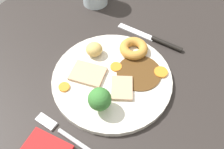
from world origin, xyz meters
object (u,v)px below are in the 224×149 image
object	(u,v)px
meat_slice_main	(122,88)
meat_slice_under	(88,74)
fork	(64,134)
knife	(155,39)
dinner_plate	(112,79)
yorkshire_pudding	(134,48)
carrot_coin_back	(116,67)
broccoli_floret	(100,99)
roast_potato_left	(94,49)
carrot_coin_front	(64,87)
carrot_coin_side	(161,72)

from	to	relation	value
meat_slice_main	meat_slice_under	xyz separation A→B (cm)	(-0.18, 8.66, 0.00)
meat_slice_under	fork	xyz separation A→B (cm)	(-14.19, -3.04, -1.41)
fork	knife	distance (cm)	33.55
dinner_plate	knife	distance (cm)	17.22
yorkshire_pudding	carrot_coin_back	bearing A→B (deg)	167.35
carrot_coin_back	broccoli_floret	size ratio (longest dim) A/B	0.45
meat_slice_main	carrot_coin_back	xyz separation A→B (cm)	(4.81, 3.95, -0.19)
yorkshire_pudding	fork	distance (cm)	25.95
yorkshire_pudding	roast_potato_left	bearing A→B (deg)	123.00
dinner_plate	carrot_coin_front	size ratio (longest dim) A/B	11.10
yorkshire_pudding	fork	bearing A→B (deg)	173.07
roast_potato_left	carrot_coin_side	world-z (taller)	roast_potato_left
dinner_plate	meat_slice_under	xyz separation A→B (cm)	(-2.03, 5.21, 1.10)
meat_slice_under	broccoli_floret	world-z (taller)	broccoli_floret
meat_slice_main	carrot_coin_side	size ratio (longest dim) A/B	1.94
yorkshire_pudding	meat_slice_under	bearing A→B (deg)	151.78
carrot_coin_front	carrot_coin_side	xyz separation A→B (cm)	(13.93, -17.36, 0.04)
meat_slice_under	carrot_coin_back	distance (cm)	6.86
carrot_coin_side	knife	distance (cm)	11.82
meat_slice_under	roast_potato_left	size ratio (longest dim) A/B	1.87
dinner_plate	knife	world-z (taller)	dinner_plate
roast_potato_left	dinner_plate	bearing A→B (deg)	-120.62
meat_slice_main	carrot_coin_side	world-z (taller)	meat_slice_main
yorkshire_pudding	broccoli_floret	size ratio (longest dim) A/B	1.17
broccoli_floret	carrot_coin_back	bearing A→B (deg)	10.72
broccoli_floret	fork	distance (cm)	9.92
carrot_coin_side	broccoli_floret	xyz separation A→B (cm)	(-14.59, 7.77, 3.16)
meat_slice_main	broccoli_floret	distance (cm)	7.26
meat_slice_main	meat_slice_under	world-z (taller)	same
meat_slice_main	fork	size ratio (longest dim) A/B	0.40
broccoli_floret	dinner_plate	bearing A→B (deg)	11.11
yorkshire_pudding	carrot_coin_front	xyz separation A→B (cm)	(-16.99, 8.94, -0.88)
dinner_plate	broccoli_floret	bearing A→B (deg)	-168.89
broccoli_floret	roast_potato_left	bearing A→B (deg)	35.13
yorkshire_pudding	fork	xyz separation A→B (cm)	(-25.68, 3.12, -2.12)
carrot_coin_back	carrot_coin_side	distance (cm)	10.47
dinner_plate	roast_potato_left	world-z (taller)	roast_potato_left
knife	roast_potato_left	bearing A→B (deg)	52.66
yorkshire_pudding	broccoli_floret	distance (cm)	17.81
roast_potato_left	carrot_coin_front	xyz separation A→B (cm)	(-11.74, 0.86, -1.43)
yorkshire_pudding	meat_slice_main	bearing A→B (deg)	-167.55
meat_slice_main	roast_potato_left	xyz separation A→B (cm)	(6.06, 10.57, 1.26)
meat_slice_under	carrot_coin_front	size ratio (longest dim) A/B	3.05
dinner_plate	carrot_coin_side	world-z (taller)	carrot_coin_side
meat_slice_main	yorkshire_pudding	distance (cm)	11.60
carrot_coin_back	carrot_coin_front	bearing A→B (deg)	144.51
meat_slice_main	knife	xyz separation A→B (cm)	(18.63, -0.41, -1.35)
dinner_plate	roast_potato_left	size ratio (longest dim) A/B	6.79
roast_potato_left	carrot_coin_back	bearing A→B (deg)	-100.74
dinner_plate	carrot_coin_side	xyz separation A→B (cm)	(6.40, -9.38, 0.97)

